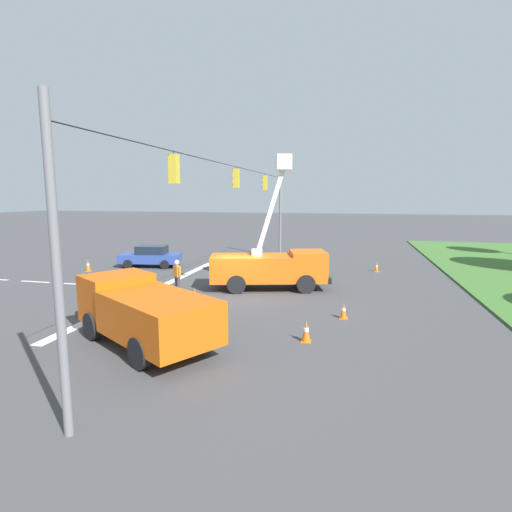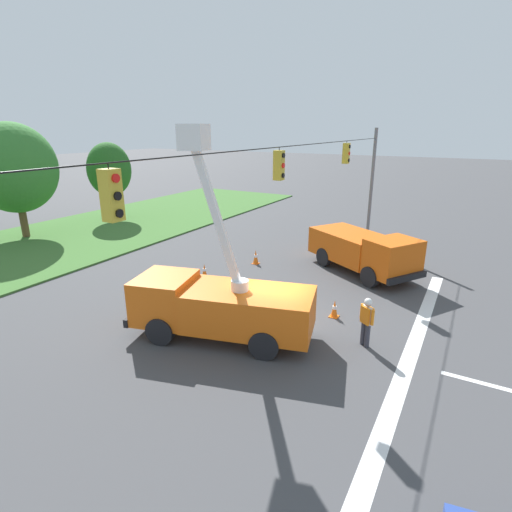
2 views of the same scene
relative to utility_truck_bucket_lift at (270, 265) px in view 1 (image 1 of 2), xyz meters
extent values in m
plane|color=#424244|center=(1.48, -1.52, -1.38)|extent=(200.00, 200.00, 0.00)
cube|color=silver|center=(1.48, -6.21, -1.38)|extent=(17.60, 0.50, 0.01)
cube|color=silver|center=(1.48, -8.21, -1.38)|extent=(0.20, 2.00, 0.01)
cube|color=silver|center=(1.48, -11.21, -1.38)|extent=(0.20, 2.00, 0.01)
cube|color=silver|center=(1.48, -14.21, -1.38)|extent=(0.20, 2.00, 0.01)
cylinder|color=slate|center=(-11.52, -1.52, 2.22)|extent=(0.20, 0.20, 7.20)
cylinder|color=slate|center=(14.48, -1.52, 2.22)|extent=(0.20, 0.20, 7.20)
cylinder|color=black|center=(1.48, -1.52, 5.22)|extent=(26.00, 0.03, 0.03)
cylinder|color=black|center=(-5.51, -1.52, 5.17)|extent=(0.02, 0.02, 0.10)
cube|color=gold|center=(-5.51, -1.52, 4.64)|extent=(0.32, 0.28, 0.96)
cylinder|color=red|center=(-5.51, -1.68, 4.96)|extent=(0.16, 0.05, 0.16)
cylinder|color=black|center=(-5.51, -1.68, 4.64)|extent=(0.16, 0.05, 0.16)
cylinder|color=black|center=(-5.51, -1.68, 4.32)|extent=(0.16, 0.05, 0.16)
cylinder|color=black|center=(1.45, -1.52, 5.17)|extent=(0.02, 0.02, 0.10)
cube|color=gold|center=(1.45, -1.52, 4.64)|extent=(0.32, 0.28, 0.96)
cylinder|color=black|center=(1.45, -1.68, 4.96)|extent=(0.16, 0.05, 0.16)
cylinder|color=red|center=(1.45, -1.68, 4.64)|extent=(0.16, 0.05, 0.16)
cylinder|color=black|center=(1.45, -1.68, 4.32)|extent=(0.16, 0.05, 0.16)
cylinder|color=black|center=(8.78, -1.52, 5.17)|extent=(0.02, 0.02, 0.10)
cube|color=gold|center=(8.78, -1.52, 4.64)|extent=(0.32, 0.28, 0.96)
cylinder|color=black|center=(8.78, -1.68, 4.96)|extent=(0.16, 0.05, 0.16)
cylinder|color=red|center=(8.78, -1.68, 4.64)|extent=(0.16, 0.05, 0.16)
cylinder|color=black|center=(8.78, -1.68, 4.32)|extent=(0.16, 0.05, 0.16)
cube|color=orange|center=(0.27, -1.04, -0.19)|extent=(3.31, 4.85, 1.39)
cube|color=orange|center=(-0.53, 2.02, -0.07)|extent=(2.57, 2.38, 1.62)
cube|color=#1E2838|center=(-0.70, 2.66, 0.21)|extent=(1.87, 0.59, 0.73)
cube|color=black|center=(-0.80, 3.01, -0.73)|extent=(2.22, 0.73, 0.30)
cylinder|color=black|center=(-1.47, 1.51, -0.88)|extent=(0.53, 1.04, 1.00)
cylinder|color=black|center=(0.53, 2.04, -0.88)|extent=(0.53, 1.04, 1.00)
cylinder|color=black|center=(-0.52, -2.06, -0.88)|extent=(0.53, 1.04, 1.00)
cylinder|color=black|center=(1.48, -1.53, -0.88)|extent=(0.53, 1.04, 1.00)
cylinder|color=silver|center=(0.19, -0.73, 0.69)|extent=(0.60, 0.60, 0.36)
cube|color=white|center=(0.01, -0.04, 2.90)|extent=(0.66, 1.67, 4.85)
cube|color=white|center=(-0.18, 0.66, 5.53)|extent=(1.08, 1.00, 0.80)
cube|color=#D6560F|center=(9.77, -1.76, -0.18)|extent=(4.27, 4.82, 1.40)
cube|color=#D6560F|center=(8.20, -4.28, -0.02)|extent=(2.93, 2.75, 1.72)
cube|color=#1E2838|center=(7.86, -4.80, 0.28)|extent=(1.81, 1.19, 0.77)
cube|color=black|center=(7.68, -5.10, -0.73)|extent=(2.15, 1.43, 0.30)
cylinder|color=black|center=(9.27, -4.67, -0.88)|extent=(0.77, 1.00, 1.00)
cylinder|color=black|center=(7.37, -3.48, -0.88)|extent=(0.77, 1.00, 1.00)
cylinder|color=black|center=(11.12, -1.73, -0.88)|extent=(0.77, 1.00, 1.00)
cylinder|color=black|center=(9.22, -0.54, -0.88)|extent=(0.77, 1.00, 1.00)
cube|color=#2D4799|center=(-4.85, -9.95, -0.74)|extent=(2.43, 4.53, 0.64)
cube|color=#192333|center=(-4.87, -9.80, -0.12)|extent=(1.81, 2.28, 0.60)
cylinder|color=black|center=(-3.78, -11.12, -1.06)|extent=(0.30, 0.66, 0.64)
cylinder|color=black|center=(-5.48, -11.40, -1.06)|extent=(0.30, 0.66, 0.64)
cylinder|color=black|center=(-4.21, -8.49, -1.06)|extent=(0.30, 0.66, 0.64)
cylinder|color=black|center=(-5.92, -8.77, -1.06)|extent=(0.30, 0.66, 0.64)
cylinder|color=#383842|center=(2.00, -4.62, -0.96)|extent=(0.18, 0.18, 0.85)
cylinder|color=#383842|center=(1.88, -4.78, -0.96)|extent=(0.18, 0.18, 0.85)
cube|color=orange|center=(1.94, -4.70, -0.23)|extent=(0.43, 0.47, 0.60)
cube|color=silver|center=(1.94, -4.70, -0.23)|extent=(0.31, 0.39, 0.62)
cylinder|color=orange|center=(2.09, -4.48, -0.20)|extent=(0.11, 0.11, 0.55)
cylinder|color=orange|center=(1.79, -4.92, -0.20)|extent=(0.11, 0.11, 0.55)
sphere|color=tan|center=(1.94, -4.70, 0.20)|extent=(0.22, 0.22, 0.22)
sphere|color=white|center=(1.94, -4.70, 0.26)|extent=(0.26, 0.26, 0.26)
cube|color=orange|center=(-6.70, 6.04, -1.37)|extent=(0.36, 0.36, 0.03)
cone|color=orange|center=(-6.70, 6.04, -1.03)|extent=(0.26, 0.26, 0.64)
cylinder|color=white|center=(-6.70, 6.04, -1.00)|extent=(0.16, 0.16, 0.12)
cube|color=orange|center=(7.69, 2.85, -1.37)|extent=(0.36, 0.36, 0.03)
cone|color=orange|center=(7.69, 2.85, -0.97)|extent=(0.30, 0.30, 0.76)
cylinder|color=white|center=(7.69, 2.85, -0.93)|extent=(0.19, 0.19, 0.14)
cube|color=orange|center=(-2.21, -13.23, -1.37)|extent=(0.36, 0.36, 0.03)
cone|color=orange|center=(-2.21, -13.23, -0.96)|extent=(0.31, 0.31, 0.79)
cylinder|color=white|center=(-2.21, -13.23, -0.92)|extent=(0.20, 0.20, 0.14)
cube|color=orange|center=(4.60, 4.09, -1.37)|extent=(0.36, 0.36, 0.03)
cone|color=orange|center=(4.60, 4.09, -1.02)|extent=(0.27, 0.27, 0.66)
cylinder|color=white|center=(4.60, 4.09, -0.99)|extent=(0.16, 0.16, 0.12)
cube|color=orange|center=(3.53, -3.07, -1.37)|extent=(0.36, 0.36, 0.03)
cone|color=orange|center=(3.53, -3.07, -1.01)|extent=(0.27, 0.27, 0.68)
cylinder|color=white|center=(3.53, -3.07, -0.98)|extent=(0.17, 0.17, 0.12)
camera|label=1|loc=(21.30, 4.30, 3.76)|focal=28.00mm
camera|label=2|loc=(-10.57, -7.41, 5.82)|focal=28.00mm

